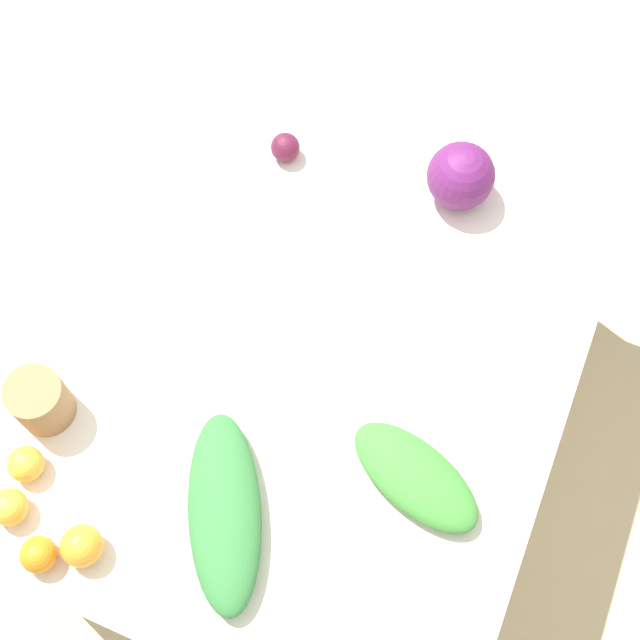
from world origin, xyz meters
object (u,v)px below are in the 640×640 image
at_px(cabbage_purple, 461,176).
at_px(orange_2, 82,546).
at_px(orange_3, 9,507).
at_px(beet_root, 285,147).
at_px(paper_bag, 40,401).
at_px(greens_bunch_chard, 415,477).
at_px(orange_1, 39,555).
at_px(greens_bunch_dandelion, 225,512).
at_px(orange_0, 26,464).

relative_size(cabbage_purple, orange_2, 1.87).
bearing_deg(orange_3, beet_root, -9.31).
relative_size(paper_bag, orange_3, 1.65).
bearing_deg(greens_bunch_chard, orange_1, 124.41).
xyz_separation_m(paper_bag, orange_2, (-0.21, -0.20, -0.02)).
distance_m(greens_bunch_dandelion, orange_0, 0.40).
relative_size(beet_root, orange_0, 0.94).
xyz_separation_m(orange_2, orange_3, (0.01, 0.16, -0.00)).
relative_size(orange_0, orange_3, 0.98).
height_order(paper_bag, greens_bunch_chard, paper_bag).
bearing_deg(orange_0, greens_bunch_dandelion, -80.77).
height_order(paper_bag, orange_1, paper_bag).
height_order(orange_1, orange_2, orange_2).
distance_m(greens_bunch_chard, orange_3, 0.77).
bearing_deg(greens_bunch_chard, paper_bag, 101.48).
bearing_deg(orange_1, cabbage_purple, -23.31).
distance_m(greens_bunch_chard, orange_2, 0.64).
bearing_deg(beet_root, greens_bunch_chard, -138.29).
distance_m(paper_bag, orange_2, 0.30).
height_order(orange_1, orange_3, orange_3).
bearing_deg(paper_bag, orange_3, -168.42).
relative_size(cabbage_purple, greens_bunch_chard, 0.52).
bearing_deg(orange_1, orange_0, 37.88).
bearing_deg(orange_3, paper_bag, 11.58).
distance_m(orange_0, orange_3, 0.09).
distance_m(greens_bunch_chard, orange_1, 0.72).
distance_m(paper_bag, orange_3, 0.21).
height_order(orange_0, orange_2, orange_2).
bearing_deg(greens_bunch_chard, cabbage_purple, 11.98).
xyz_separation_m(greens_bunch_dandelion, orange_0, (-0.06, 0.39, -0.00)).
height_order(cabbage_purple, paper_bag, cabbage_purple).
bearing_deg(paper_bag, beet_root, -14.81).
xyz_separation_m(greens_bunch_chard, orange_1, (-0.40, 0.59, 0.00)).
distance_m(beet_root, orange_2, 0.96).
xyz_separation_m(beet_root, orange_1, (-1.00, 0.06, 0.00)).
bearing_deg(orange_1, orange_2, -56.85).
height_order(greens_bunch_chard, orange_2, orange_2).
relative_size(greens_bunch_dandelion, orange_2, 4.85).
bearing_deg(greens_bunch_dandelion, orange_3, 111.36).
bearing_deg(greens_bunch_dandelion, beet_root, 15.66).
xyz_separation_m(greens_bunch_chard, orange_0, (-0.27, 0.70, 0.00)).
bearing_deg(cabbage_purple, paper_bag, 143.44).
bearing_deg(greens_bunch_dandelion, cabbage_purple, -11.30).
distance_m(paper_bag, orange_0, 0.12).
height_order(orange_0, orange_3, orange_3).
relative_size(paper_bag, orange_0, 1.68).
relative_size(orange_0, orange_2, 0.88).
bearing_deg(paper_bag, cabbage_purple, -36.56).
height_order(cabbage_purple, orange_0, cabbage_purple).
distance_m(paper_bag, greens_bunch_chard, 0.74).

